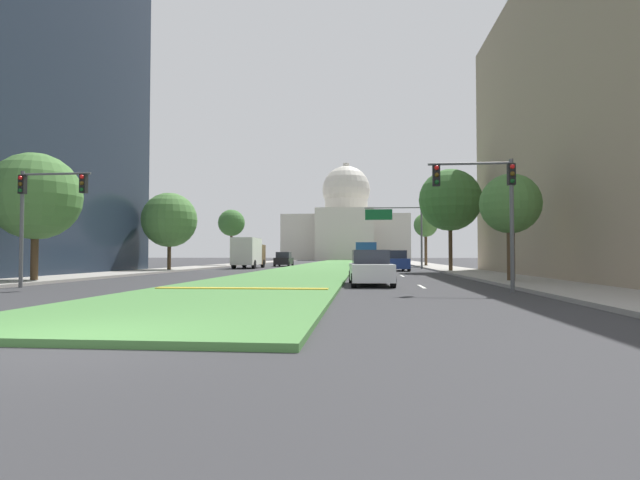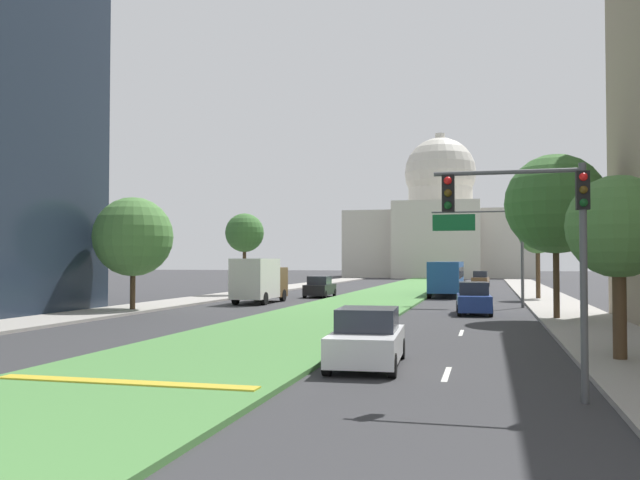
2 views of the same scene
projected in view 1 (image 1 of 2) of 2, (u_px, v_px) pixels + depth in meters
The scene contains 23 objects.
ground_plane at pixel (331, 264), 68.59m from camera, with size 270.89×270.89×0.00m, color #333335.
grass_median at pixel (328, 265), 62.46m from camera, with size 7.49×110.82×0.14m, color #4C8442.
median_curb_nose at pixel (241, 288), 18.09m from camera, with size 6.74×0.50×0.04m, color gold.
lane_dashes_right at pixel (389, 268), 49.13m from camera, with size 0.16×57.00×0.01m.
sidewalk_left at pixel (219, 266), 57.53m from camera, with size 4.00×110.82×0.15m, color #9E9991.
sidewalk_right at pixel (434, 266), 55.14m from camera, with size 4.00×110.82×0.15m, color #9E9991.
capitol_building at pixel (346, 226), 129.36m from camera, with size 33.58×23.93×26.95m.
traffic_light_near_left at pixel (40, 202), 20.79m from camera, with size 3.34×0.35×5.20m.
traffic_light_near_right at pixel (489, 195), 18.30m from camera, with size 3.34×0.35×5.20m.
overhead_guide_sign at pixel (399, 223), 48.21m from camera, with size 5.93×0.20×6.50m.
street_tree_left_near at pixel (36, 197), 24.41m from camera, with size 4.52×4.52×6.77m.
street_tree_right_near at pixel (510, 204), 24.09m from camera, with size 3.08×3.08×5.63m.
street_tree_left_mid at pixel (170, 220), 41.08m from camera, with size 4.78×4.78×6.89m.
street_tree_right_mid at pixel (450, 200), 38.62m from camera, with size 5.10×5.10×8.52m.
street_tree_left_far at pixel (231, 223), 58.98m from camera, with size 3.35×3.35×7.14m.
street_tree_right_far at pixel (426, 225), 56.76m from camera, with size 2.88×2.88×6.49m.
sedan_lead_stopped at pixel (370, 269), 22.41m from camera, with size 2.19×4.45×1.68m.
sedan_midblock at pixel (396, 261), 42.09m from camera, with size 2.13×4.41×1.84m.
sedan_distant at pixel (284, 260), 58.28m from camera, with size 2.02×4.71×1.77m.
sedan_far_horizon at pixel (367, 259), 71.16m from camera, with size 2.12×4.21×1.81m.
sedan_very_far at pixel (380, 258), 82.36m from camera, with size 2.06×4.24×1.84m.
box_truck_delivery at pixel (249, 253), 49.87m from camera, with size 2.40×6.40×3.20m.
city_bus at pixel (366, 252), 61.81m from camera, with size 2.62×11.00×2.95m.
Camera 1 is at (4.70, -6.96, 1.47)m, focal length 26.28 mm.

